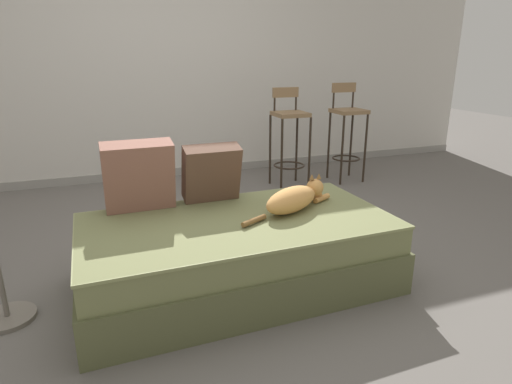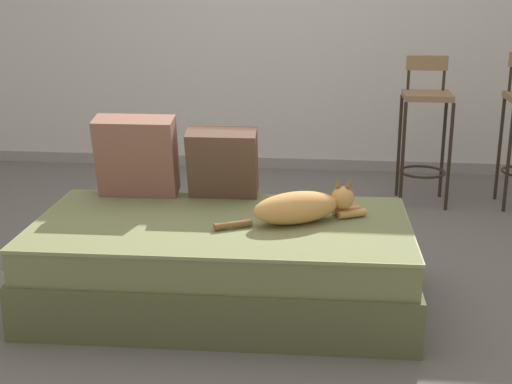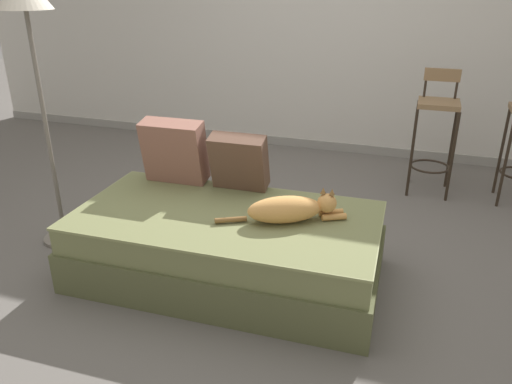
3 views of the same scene
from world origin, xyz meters
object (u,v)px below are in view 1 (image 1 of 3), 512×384
at_px(bar_stool_near_window, 289,131).
at_px(bar_stool_by_doorway, 347,125).
at_px(couch, 238,252).
at_px(throw_pillow_corner, 139,176).
at_px(throw_pillow_middle, 211,173).
at_px(cat, 295,198).

height_order(bar_stool_near_window, bar_stool_by_doorway, bar_stool_by_doorway).
height_order(couch, bar_stool_by_doorway, bar_stool_by_doorway).
height_order(throw_pillow_corner, throw_pillow_middle, throw_pillow_corner).
height_order(throw_pillow_corner, cat, throw_pillow_corner).
xyz_separation_m(throw_pillow_middle, cat, (0.43, -0.34, -0.11)).
bearing_deg(throw_pillow_middle, bar_stool_by_doorway, 37.14).
relative_size(couch, throw_pillow_corner, 4.23).
xyz_separation_m(throw_pillow_middle, bar_stool_near_window, (1.18, 1.41, -0.02)).
bearing_deg(throw_pillow_middle, throw_pillow_corner, -178.63).
bearing_deg(couch, throw_pillow_corner, 144.33).
relative_size(throw_pillow_corner, cat, 0.61).
height_order(throw_pillow_corner, bar_stool_by_doorway, bar_stool_by_doorway).
xyz_separation_m(cat, bar_stool_by_doorway, (1.44, 1.75, 0.11)).
distance_m(couch, throw_pillow_middle, 0.54).
distance_m(cat, bar_stool_by_doorway, 2.27).
bearing_deg(cat, throw_pillow_middle, 141.56).
relative_size(throw_pillow_corner, throw_pillow_middle, 1.14).
bearing_deg(throw_pillow_corner, bar_stool_near_window, 41.11).
bearing_deg(throw_pillow_corner, couch, -35.67).
distance_m(couch, bar_stool_by_doorway, 2.57).
bearing_deg(throw_pillow_middle, bar_stool_near_window, 50.04).
bearing_deg(bar_stool_by_doorway, bar_stool_near_window, -179.93).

